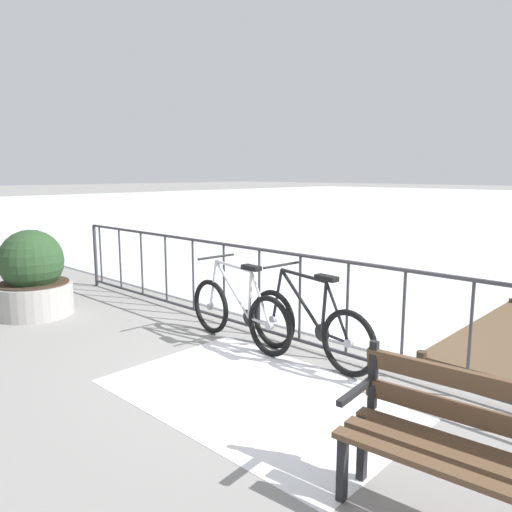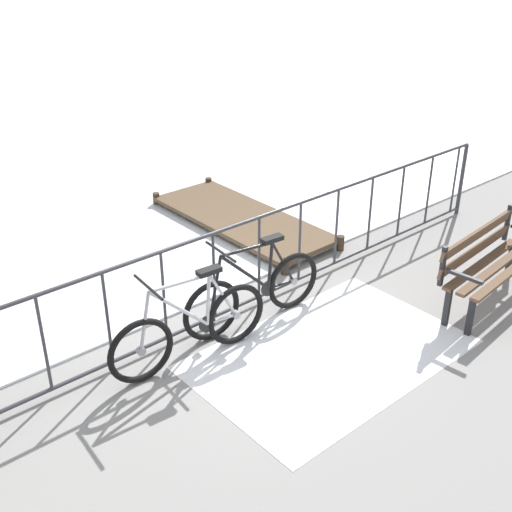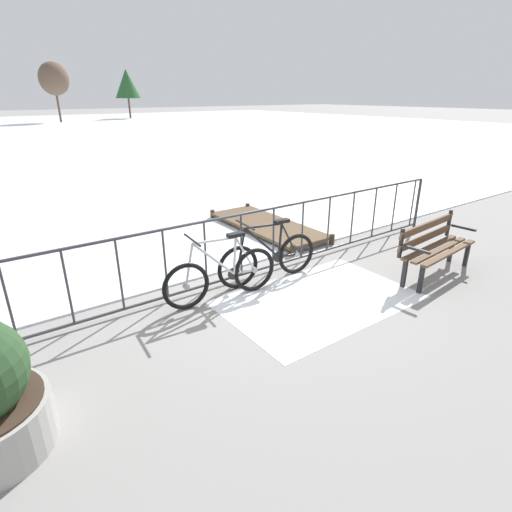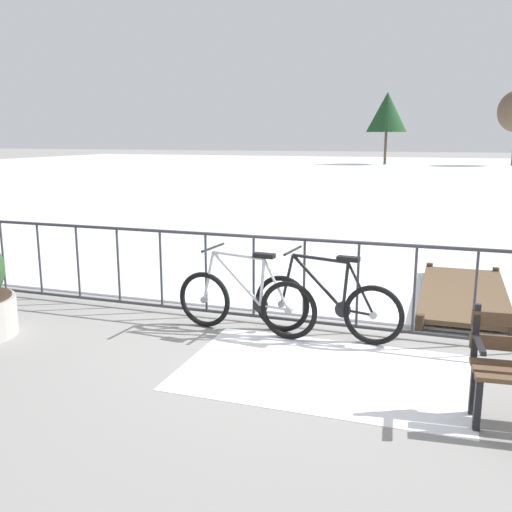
{
  "view_description": "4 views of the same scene",
  "coord_description": "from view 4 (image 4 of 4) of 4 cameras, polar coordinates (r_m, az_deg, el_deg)",
  "views": [
    {
      "loc": [
        3.3,
        -4.19,
        1.93
      ],
      "look_at": [
        -0.88,
        0.22,
        0.91
      ],
      "focal_mm": 34.62,
      "sensor_mm": 36.0,
      "label": 1
    },
    {
      "loc": [
        -3.45,
        -4.65,
        3.77
      ],
      "look_at": [
        0.62,
        0.05,
        0.57
      ],
      "focal_mm": 44.93,
      "sensor_mm": 36.0,
      "label": 2
    },
    {
      "loc": [
        -3.16,
        -4.77,
        2.7
      ],
      "look_at": [
        -0.17,
        -0.62,
        0.63
      ],
      "focal_mm": 28.33,
      "sensor_mm": 36.0,
      "label": 3
    },
    {
      "loc": [
        1.53,
        -6.21,
        2.2
      ],
      "look_at": [
        -0.51,
        -0.24,
        0.87
      ],
      "focal_mm": 39.97,
      "sensor_mm": 36.0,
      "label": 4
    }
  ],
  "objects": [
    {
      "name": "ground_plane",
      "position": [
        6.77,
        4.76,
        -7.13
      ],
      "size": [
        160.0,
        160.0,
        0.0
      ],
      "primitive_type": "plane",
      "color": "gray"
    },
    {
      "name": "frozen_pond",
      "position": [
        34.72,
        16.38,
        7.8
      ],
      "size": [
        80.0,
        56.0,
        0.03
      ],
      "primitive_type": "cube",
      "color": "silver",
      "rests_on": "ground"
    },
    {
      "name": "snow_patch",
      "position": [
        5.57,
        6.82,
        -11.43
      ],
      "size": [
        2.7,
        1.75,
        0.01
      ],
      "primitive_type": "cube",
      "color": "white",
      "rests_on": "ground"
    },
    {
      "name": "railing_fence",
      "position": [
        6.61,
        4.84,
        -2.54
      ],
      "size": [
        9.06,
        0.06,
        1.07
      ],
      "color": "#38383D",
      "rests_on": "ground"
    },
    {
      "name": "bicycle_near_railing",
      "position": [
        6.46,
        -1.06,
        -4.58
      ],
      "size": [
        1.71,
        0.52,
        0.97
      ],
      "color": "black",
      "rests_on": "ground"
    },
    {
      "name": "bicycle_second",
      "position": [
        6.34,
        7.07,
        -4.99
      ],
      "size": [
        1.71,
        0.52,
        0.97
      ],
      "color": "black",
      "rests_on": "ground"
    },
    {
      "name": "wooden_dock",
      "position": [
        8.21,
        20.05,
        -3.53
      ],
      "size": [
        1.1,
        2.95,
        0.2
      ],
      "color": "brown",
      "rests_on": "ground"
    },
    {
      "name": "tree_centre",
      "position": [
        46.86,
        12.98,
        13.85
      ],
      "size": [
        3.13,
        3.13,
        5.58
      ],
      "color": "brown",
      "rests_on": "ground"
    }
  ]
}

